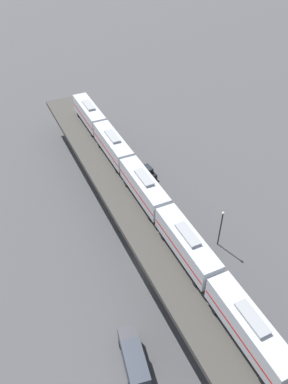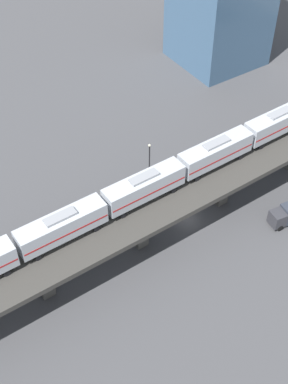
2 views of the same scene
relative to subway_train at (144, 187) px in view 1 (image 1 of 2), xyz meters
The scene contains 6 objects.
ground_plane 11.76m from the subway_train, 79.63° to the left, with size 400.00×400.00×0.00m, color #424244.
elevated_viaduct 7.66m from the subway_train, 79.36° to the left, with size 10.34×92.16×6.92m.
subway_train is the anchor object (origin of this frame).
street_car_black 17.44m from the subway_train, 116.30° to the right, with size 2.37×4.59×1.89m.
delivery_truck 23.58m from the subway_train, 62.95° to the left, with size 3.27×7.45×3.20m.
street_lamp 13.18m from the subway_train, 142.41° to the left, with size 0.44×0.44×6.94m.
Camera 1 is at (16.26, 32.60, 44.45)m, focal length 35.00 mm.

